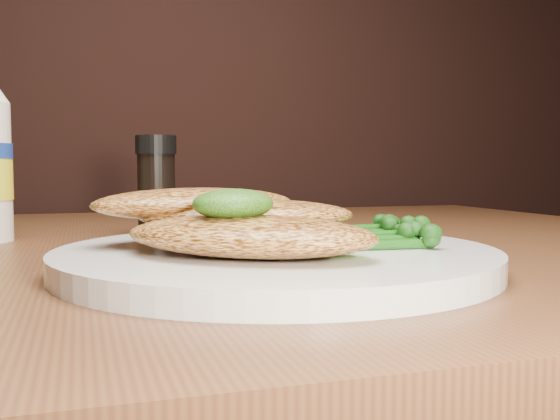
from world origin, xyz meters
name	(u,v)px	position (x,y,z in m)	size (l,w,h in m)	color
plate	(276,259)	(0.09, 0.87, 0.76)	(0.29, 0.29, 0.02)	silver
chicken_front	(249,236)	(0.06, 0.83, 0.78)	(0.16, 0.08, 0.03)	#C8863F
chicken_mid	(247,216)	(0.07, 0.89, 0.79)	(0.15, 0.08, 0.02)	#C8863F
chicken_back	(196,204)	(0.04, 0.91, 0.79)	(0.15, 0.07, 0.02)	#C8863F
pesto_front	(233,204)	(0.05, 0.84, 0.80)	(0.05, 0.05, 0.02)	#113808
broccolini_bundle	(336,228)	(0.13, 0.87, 0.78)	(0.15, 0.11, 0.02)	#175111
pepper_grinder	(156,185)	(0.04, 1.12, 0.80)	(0.04, 0.04, 0.10)	black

